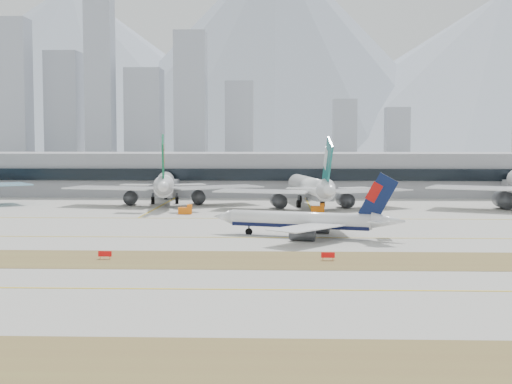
{
  "coord_description": "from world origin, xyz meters",
  "views": [
    {
      "loc": [
        9.69,
        -146.35,
        19.3
      ],
      "look_at": [
        4.13,
        18.0,
        7.5
      ],
      "focal_mm": 50.0,
      "sensor_mm": 36.0,
      "label": 1
    }
  ],
  "objects_px": {
    "widebody_eva": "(165,186)",
    "widebody_cathay": "(311,189)",
    "taxiing_airliner": "(307,221)",
    "terminal": "(254,173)"
  },
  "relations": [
    {
      "from": "widebody_cathay",
      "to": "terminal",
      "type": "distance_m",
      "value": 58.21
    },
    {
      "from": "taxiing_airliner",
      "to": "terminal",
      "type": "distance_m",
      "value": 119.68
    },
    {
      "from": "widebody_eva",
      "to": "terminal",
      "type": "xyz_separation_m",
      "value": [
        25.55,
        45.15,
        1.79
      ]
    },
    {
      "from": "taxiing_airliner",
      "to": "terminal",
      "type": "height_order",
      "value": "terminal"
    },
    {
      "from": "widebody_cathay",
      "to": "terminal",
      "type": "height_order",
      "value": "widebody_cathay"
    },
    {
      "from": "widebody_eva",
      "to": "widebody_cathay",
      "type": "xyz_separation_m",
      "value": [
        44.33,
        -9.91,
        -0.2
      ]
    },
    {
      "from": "taxiing_airliner",
      "to": "widebody_eva",
      "type": "xyz_separation_m",
      "value": [
        -40.72,
        73.49,
        2.47
      ]
    },
    {
      "from": "taxiing_airliner",
      "to": "widebody_eva",
      "type": "bearing_deg",
      "value": -43.59
    },
    {
      "from": "taxiing_airliner",
      "to": "widebody_cathay",
      "type": "relative_size",
      "value": 0.68
    },
    {
      "from": "widebody_eva",
      "to": "widebody_cathay",
      "type": "relative_size",
      "value": 1.04
    }
  ]
}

